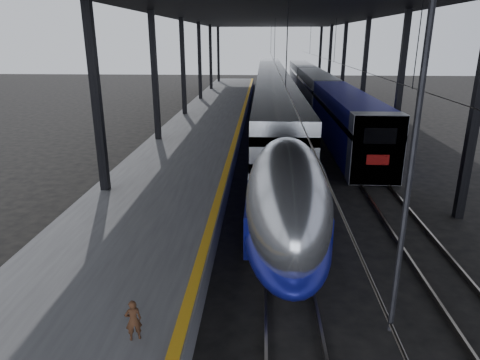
{
  "coord_description": "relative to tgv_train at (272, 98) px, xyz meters",
  "views": [
    {
      "loc": [
        1.1,
        -12.52,
        7.36
      ],
      "look_at": [
        0.24,
        3.59,
        2.0
      ],
      "focal_mm": 32.0,
      "sensor_mm": 36.0,
      "label": 1
    }
  ],
  "objects": [
    {
      "name": "rails",
      "position": [
        2.5,
        -8.73,
        -1.9
      ],
      "size": [
        6.52,
        80.0,
        0.16
      ],
      "color": "slate",
      "rests_on": "ground"
    },
    {
      "name": "second_train",
      "position": [
        5.0,
        7.39,
        -0.09
      ],
      "size": [
        2.71,
        56.05,
        3.74
      ],
      "color": "navy",
      "rests_on": "ground"
    },
    {
      "name": "ground",
      "position": [
        -2.0,
        -28.73,
        -1.98
      ],
      "size": [
        160.0,
        160.0,
        0.0
      ],
      "primitive_type": "plane",
      "color": "black",
      "rests_on": "ground"
    },
    {
      "name": "tgv_train",
      "position": [
        0.0,
        0.0,
        0.0
      ],
      "size": [
        2.95,
        65.2,
        4.23
      ],
      "color": "#B6B9BE",
      "rests_on": "ground"
    },
    {
      "name": "child",
      "position": [
        -3.66,
        -33.47,
        -0.49
      ],
      "size": [
        0.42,
        0.36,
        0.98
      ],
      "primitive_type": "imported",
      "rotation": [
        0.0,
        0.0,
        3.54
      ],
      "color": "#432616",
      "rests_on": "platform"
    },
    {
      "name": "platform",
      "position": [
        -5.5,
        -8.73,
        -1.48
      ],
      "size": [
        6.0,
        80.0,
        1.0
      ],
      "primitive_type": "cube",
      "color": "#4C4C4F",
      "rests_on": "ground"
    },
    {
      "name": "canopy",
      "position": [
        -0.1,
        -8.73,
        7.13
      ],
      "size": [
        18.0,
        75.0,
        9.47
      ],
      "color": "black",
      "rests_on": "ground"
    },
    {
      "name": "yellow_strip",
      "position": [
        -2.7,
        -8.73,
        -0.98
      ],
      "size": [
        0.3,
        80.0,
        0.01
      ],
      "primitive_type": "cube",
      "color": "gold",
      "rests_on": "platform"
    }
  ]
}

